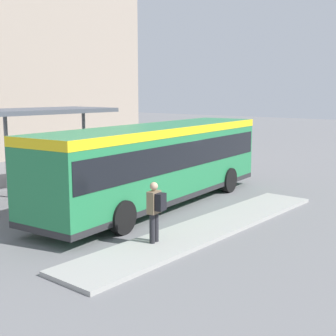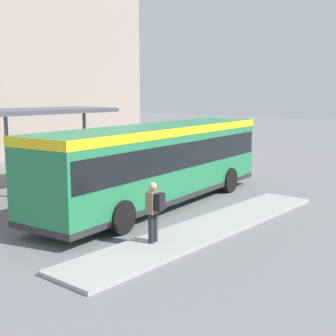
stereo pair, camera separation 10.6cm
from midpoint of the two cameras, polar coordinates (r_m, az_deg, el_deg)
The scene contains 8 objects.
ground_plane at distance 17.92m, azimuth -1.37°, elevation -4.55°, with size 120.00×120.00×0.00m, color slate.
curb_island at distance 14.83m, azimuth 4.68°, elevation -7.29°, with size 11.22×1.80×0.12m.
city_bus at distance 17.59m, azimuth -1.37°, elevation 1.10°, with size 11.92×3.76×3.04m.
pedestrian_waiting at distance 12.95m, azimuth -1.78°, elevation -4.93°, with size 0.45×0.48×1.71m.
bicycle_yellow at distance 27.44m, azimuth 8.15°, elevation 0.96°, with size 0.48×1.67×0.72m.
bicycle_red at distance 27.94m, azimuth 6.97°, elevation 1.13°, with size 0.48×1.66×0.72m.
station_shelter at distance 19.92m, azimuth -19.43°, elevation 6.21°, with size 9.51×3.23×3.57m.
potted_planter_near_shelter at distance 20.80m, azimuth -5.34°, elevation -0.61°, with size 0.99×0.99×1.41m.
Camera 1 is at (-13.15, -11.40, 4.27)m, focal length 50.00 mm.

